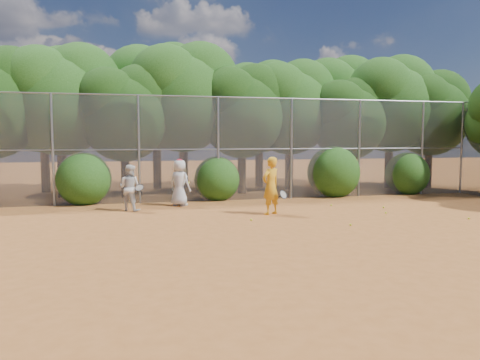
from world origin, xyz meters
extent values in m
plane|color=#9D5623|center=(0.00, 0.00, 0.00)|extent=(80.00, 80.00, 0.00)
cylinder|color=gray|center=(-7.00, 6.00, 2.00)|extent=(0.09, 0.09, 4.00)
cylinder|color=gray|center=(-4.00, 6.00, 2.00)|extent=(0.09, 0.09, 4.00)
cylinder|color=gray|center=(-1.00, 6.00, 2.00)|extent=(0.09, 0.09, 4.00)
cylinder|color=gray|center=(2.00, 6.00, 2.00)|extent=(0.09, 0.09, 4.00)
cylinder|color=gray|center=(5.00, 6.00, 2.00)|extent=(0.09, 0.09, 4.00)
cylinder|color=gray|center=(8.00, 6.00, 2.00)|extent=(0.09, 0.09, 4.00)
cylinder|color=gray|center=(0.00, 6.00, 4.00)|extent=(20.00, 0.05, 0.05)
cylinder|color=gray|center=(0.00, 6.00, 2.00)|extent=(20.00, 0.04, 0.04)
cube|color=slate|center=(0.00, 6.00, 2.00)|extent=(20.00, 0.02, 4.00)
cylinder|color=gray|center=(10.00, 6.00, 2.00)|extent=(0.09, 0.09, 4.00)
sphere|color=black|center=(-8.74, 8.38, 4.47)|extent=(3.05, 3.05, 3.05)
cylinder|color=black|center=(-7.00, 8.50, 1.26)|extent=(0.38, 0.38, 2.52)
sphere|color=#1C4812|center=(-7.00, 8.50, 3.73)|extent=(4.03, 4.03, 4.03)
sphere|color=#1C4812|center=(-6.19, 8.90, 4.74)|extent=(3.23, 3.23, 3.23)
sphere|color=#1C4812|center=(-7.71, 8.20, 4.54)|extent=(3.02, 3.02, 3.02)
cylinder|color=black|center=(-4.50, 7.80, 1.08)|extent=(0.36, 0.36, 2.17)
sphere|color=black|center=(-4.50, 7.80, 3.21)|extent=(3.47, 3.47, 3.47)
sphere|color=black|center=(-3.81, 8.15, 4.08)|extent=(2.78, 2.78, 2.78)
sphere|color=black|center=(-5.11, 7.54, 3.91)|extent=(2.60, 2.60, 2.60)
cylinder|color=black|center=(-2.00, 8.80, 1.33)|extent=(0.39, 0.39, 2.66)
sphere|color=#1C4812|center=(-2.00, 8.80, 3.94)|extent=(4.26, 4.26, 4.26)
sphere|color=#1C4812|center=(-1.15, 9.23, 5.00)|extent=(3.40, 3.40, 3.40)
sphere|color=#1C4812|center=(-2.74, 8.48, 4.79)|extent=(3.19, 3.19, 3.19)
cylinder|color=black|center=(0.50, 8.20, 1.14)|extent=(0.37, 0.37, 2.27)
sphere|color=black|center=(0.50, 8.20, 3.37)|extent=(3.64, 3.64, 3.64)
sphere|color=black|center=(1.23, 8.56, 4.28)|extent=(2.91, 2.91, 2.91)
sphere|color=black|center=(-0.14, 7.93, 4.10)|extent=(2.73, 2.73, 2.73)
cylinder|color=black|center=(3.00, 9.00, 1.22)|extent=(0.38, 0.38, 2.45)
sphere|color=#1C4812|center=(3.00, 9.00, 3.63)|extent=(3.92, 3.92, 3.92)
sphere|color=#1C4812|center=(3.78, 9.39, 4.61)|extent=(3.14, 3.14, 3.14)
sphere|color=#1C4812|center=(2.31, 8.71, 4.41)|extent=(2.94, 2.94, 2.94)
cylinder|color=black|center=(5.50, 8.00, 1.05)|extent=(0.36, 0.36, 2.10)
sphere|color=black|center=(5.50, 8.00, 3.11)|extent=(3.36, 3.36, 3.36)
sphere|color=black|center=(6.17, 8.34, 3.95)|extent=(2.69, 2.69, 2.69)
sphere|color=black|center=(4.91, 7.75, 3.78)|extent=(2.52, 2.52, 2.52)
cylinder|color=black|center=(8.00, 8.60, 1.29)|extent=(0.39, 0.39, 2.59)
sphere|color=#1C4812|center=(8.00, 8.60, 3.83)|extent=(4.14, 4.14, 4.14)
sphere|color=#1C4812|center=(8.83, 9.01, 4.87)|extent=(3.32, 3.32, 3.32)
sphere|color=#1C4812|center=(7.27, 8.29, 4.66)|extent=(3.11, 3.11, 3.11)
cylinder|color=black|center=(10.00, 8.30, 1.15)|extent=(0.37, 0.37, 2.31)
sphere|color=black|center=(10.00, 8.30, 3.42)|extent=(3.70, 3.70, 3.70)
sphere|color=black|center=(10.74, 8.67, 4.34)|extent=(2.96, 2.96, 2.96)
sphere|color=black|center=(9.35, 8.02, 4.16)|extent=(2.77, 2.77, 2.77)
cylinder|color=black|center=(-8.00, 10.80, 1.31)|extent=(0.39, 0.39, 2.62)
sphere|color=#1C4812|center=(-8.00, 10.80, 3.88)|extent=(4.20, 4.20, 4.20)
sphere|color=#1C4812|center=(-7.16, 11.22, 4.94)|extent=(3.36, 3.36, 3.36)
sphere|color=#1C4812|center=(-8.73, 10.49, 4.72)|extent=(3.15, 3.15, 3.15)
cylinder|color=black|center=(-3.00, 11.00, 1.40)|extent=(0.40, 0.40, 2.80)
sphere|color=#1C4812|center=(-3.00, 11.00, 4.14)|extent=(4.48, 4.48, 4.48)
sphere|color=#1C4812|center=(-2.10, 11.45, 5.26)|extent=(3.58, 3.58, 3.58)
sphere|color=#1C4812|center=(-3.78, 10.66, 5.04)|extent=(3.36, 3.36, 3.36)
cylinder|color=black|center=(2.00, 10.60, 1.26)|extent=(0.38, 0.38, 2.52)
sphere|color=#1C4812|center=(2.00, 10.60, 3.73)|extent=(4.03, 4.03, 4.03)
sphere|color=#1C4812|center=(2.81, 11.00, 4.74)|extent=(3.23, 3.23, 3.23)
sphere|color=#1C4812|center=(1.29, 10.30, 4.54)|extent=(3.02, 3.02, 3.02)
cylinder|color=black|center=(6.50, 11.20, 1.36)|extent=(0.40, 0.40, 2.73)
sphere|color=#1C4812|center=(6.50, 11.20, 4.04)|extent=(4.37, 4.37, 4.37)
sphere|color=#1C4812|center=(7.37, 11.64, 5.13)|extent=(3.49, 3.49, 3.49)
sphere|color=#1C4812|center=(5.74, 10.87, 4.91)|extent=(3.28, 3.28, 3.28)
sphere|color=#1C4812|center=(-6.00, 6.30, 1.00)|extent=(2.00, 2.00, 2.00)
sphere|color=#1C4812|center=(-1.00, 6.30, 0.90)|extent=(1.80, 1.80, 1.80)
sphere|color=#1C4812|center=(4.00, 6.30, 1.10)|extent=(2.20, 2.20, 2.20)
sphere|color=#1C4812|center=(7.50, 6.30, 0.95)|extent=(1.90, 1.90, 1.90)
imported|color=orange|center=(-0.05, 2.28, 0.91)|extent=(0.79, 0.70, 1.83)
torus|color=black|center=(0.30, 2.08, 0.65)|extent=(0.34, 0.29, 0.28)
cylinder|color=black|center=(0.20, 2.25, 0.55)|extent=(0.16, 0.25, 0.15)
imported|color=silver|center=(-2.63, 4.88, 0.83)|extent=(0.96, 0.94, 1.67)
ellipsoid|color=red|center=(-2.63, 4.88, 1.63)|extent=(0.22, 0.22, 0.13)
sphere|color=yellow|center=(-2.33, 4.68, 0.85)|extent=(0.07, 0.07, 0.07)
imported|color=silver|center=(-4.38, 4.13, 0.77)|extent=(0.95, 0.90, 1.54)
torus|color=black|center=(-4.08, 3.83, 0.80)|extent=(0.37, 0.33, 0.23)
cylinder|color=black|center=(-4.02, 3.98, 0.65)|extent=(0.11, 0.22, 0.22)
sphere|color=yellow|center=(3.57, 1.50, 0.03)|extent=(0.07, 0.07, 0.07)
sphere|color=yellow|center=(4.15, 2.59, 0.03)|extent=(0.07, 0.07, 0.07)
sphere|color=yellow|center=(1.48, -0.15, 0.03)|extent=(0.07, 0.07, 0.07)
sphere|color=yellow|center=(5.38, -0.06, 0.03)|extent=(0.07, 0.07, 0.07)
sphere|color=yellow|center=(-0.96, 1.28, 0.03)|extent=(0.07, 0.07, 0.07)
sphere|color=yellow|center=(2.62, 3.53, 0.03)|extent=(0.07, 0.07, 0.07)
camera|label=1|loc=(-4.55, -11.76, 2.39)|focal=35.00mm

